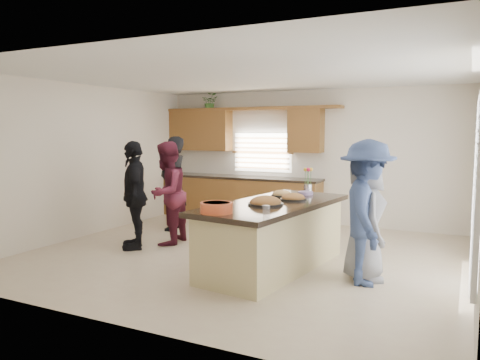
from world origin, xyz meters
The scene contains 18 objects.
floor centered at (0.00, 0.00, 0.00)m, with size 6.50×6.50×0.00m, color beige.
room_shell centered at (0.00, 0.00, 1.90)m, with size 6.52×6.02×2.81m.
back_cabinetry centered at (-1.47, 2.73, 0.91)m, with size 4.08×0.66×2.46m.
right_wall_glazing centered at (3.22, -0.13, 1.34)m, with size 0.06×4.00×2.25m.
island centered at (0.70, -0.50, 0.45)m, with size 1.49×2.83×0.95m.
platter_front centered at (0.68, -0.75, 0.98)m, with size 0.48×0.48×0.19m.
platter_mid centered at (0.87, -0.17, 0.98)m, with size 0.38×0.38×0.15m.
platter_back centered at (0.56, 0.15, 0.98)m, with size 0.32×0.32×0.13m.
salad_bowl centered at (0.39, -1.60, 1.02)m, with size 0.40×0.40×0.13m.
clear_cup centered at (0.98, -1.43, 1.01)m, with size 0.09×0.09×0.11m, color white.
plate_stack centered at (0.84, 0.48, 0.97)m, with size 0.23×0.23×0.05m, color #957CB5.
flower_vase centered at (0.80, 0.69, 1.16)m, with size 0.14×0.14×0.41m.
potted_plant centered at (-2.23, 2.82, 2.60)m, with size 0.36×0.31×0.40m, color #40742E.
woman_left_back centered at (-2.06, 1.07, 0.92)m, with size 0.67×0.44×1.84m, color black.
woman_left_mid centered at (-1.51, 0.05, 0.88)m, with size 0.86×0.67×1.77m, color #5B1B2C.
woman_left_front centered at (-1.81, -0.43, 0.89)m, with size 1.05×0.44×1.79m, color black.
woman_right_back centered at (2.00, -0.58, 0.92)m, with size 1.19×0.69×1.85m, color navy.
woman_right_front centered at (1.94, -0.42, 0.84)m, with size 0.82×0.53×1.67m, color slate.
Camera 1 is at (3.15, -6.51, 1.95)m, focal length 35.00 mm.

